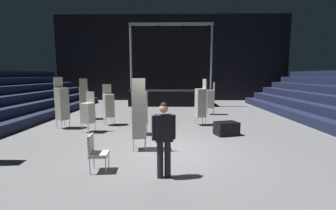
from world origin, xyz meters
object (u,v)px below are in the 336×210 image
Objects in this scene: chair_stack_front_left at (88,112)px; chair_stack_mid_centre at (62,103)px; chair_stack_mid_right at (201,102)px; man_with_tie at (164,135)px; chair_stack_rear_left at (109,105)px; chair_stack_aisle_left at (139,115)px; chair_stack_mid_left at (140,107)px; stage_riser at (171,96)px; equipment_road_case at (226,128)px; chair_stack_rear_centre at (211,99)px; loose_chair_near_man at (96,151)px; chair_stack_front_right at (84,99)px.

chair_stack_mid_centre reaches higher than chair_stack_front_left.
man_with_tie is at bearing 150.85° from chair_stack_mid_right.
chair_stack_mid_centre is at bearing -11.77° from chair_stack_rear_left.
chair_stack_aisle_left is at bearing 132.98° from chair_stack_mid_right.
chair_stack_aisle_left is at bearing 26.53° from chair_stack_mid_left.
chair_stack_mid_left is at bearing -97.15° from stage_riser.
chair_stack_mid_centre is at bearing 133.40° from chair_stack_aisle_left.
chair_stack_mid_left is at bearing 179.68° from equipment_road_case.
equipment_road_case is at bearing -135.81° from man_with_tie.
chair_stack_rear_centre is 7.57m from chair_stack_aisle_left.
man_with_tie is 6.37m from chair_stack_rear_left.
man_with_tie is at bearing -121.20° from equipment_road_case.
chair_stack_rear_centre is at bearing 148.57° from loose_chair_near_man.
loose_chair_near_man is at bearing 132.68° from chair_stack_front_left.
chair_stack_mid_centre is 5.61m from loose_chair_near_man.
chair_stack_mid_left is 6.04m from chair_stack_rear_centre.
chair_stack_mid_centre is 2.44× the size of loose_chair_near_man.
chair_stack_aisle_left reaches higher than chair_stack_rear_centre.
stage_riser is 7.77m from chair_stack_mid_right.
stage_riser is 9.73m from chair_stack_mid_centre.
chair_stack_aisle_left is (-0.87, 2.02, 0.14)m from man_with_tie.
equipment_road_case is at bearing 114.19° from chair_stack_mid_centre.
loose_chair_near_man is at bearing 69.75° from chair_stack_rear_left.
chair_stack_front_right is at bearing -72.61° from chair_stack_rear_left.
chair_stack_front_right is at bearing -127.17° from stage_riser.
stage_riser is at bearing 75.63° from chair_stack_aisle_left.
man_with_tie is 8.53m from chair_stack_front_right.
chair_stack_rear_left is 2.18× the size of equipment_road_case.
chair_stack_rear_centre reaches higher than loose_chair_near_man.
stage_riser is 3.66× the size of man_with_tie.
chair_stack_mid_right reaches higher than man_with_tie.
chair_stack_rear_left is 1.00× the size of chair_stack_rear_centre.
equipment_road_case is 5.46m from loose_chair_near_man.
chair_stack_mid_centre is at bearing 171.76° from equipment_road_case.
chair_stack_mid_right is (1.55, 5.76, 0.09)m from man_with_tie.
stage_riser is 9.52m from chair_stack_mid_left.
loose_chair_near_man is at bearing -90.71° from chair_stack_front_right.
chair_stack_mid_left is 3.58m from equipment_road_case.
chair_stack_mid_centre is (-6.33, -0.80, 0.04)m from chair_stack_mid_right.
man_with_tie is at bearing 84.26° from chair_stack_rear_left.
chair_stack_front_right is 7.77m from equipment_road_case.
stage_riser is 2.84× the size of chair_stack_aisle_left.
chair_stack_aisle_left reaches higher than equipment_road_case.
chair_stack_mid_left is 0.96× the size of chair_stack_aisle_left.
chair_stack_aisle_left is (-0.95, -11.36, 0.45)m from stage_riser.
chair_stack_rear_left is at bearing -110.97° from stage_riser.
chair_stack_front_right is (-4.71, -6.21, 0.41)m from stage_riser.
chair_stack_mid_centre is 4.89m from chair_stack_aisle_left.
man_with_tie reaches higher than loose_chair_near_man.
chair_stack_front_right is at bearing 155.20° from equipment_road_case.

